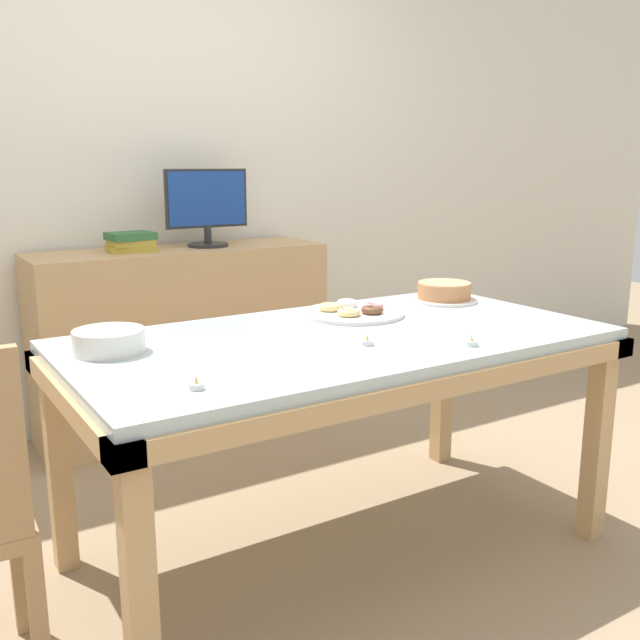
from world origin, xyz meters
TOP-DOWN VIEW (x-y plane):
  - ground_plane at (0.00, 0.00)m, footprint 12.00×12.00m
  - wall_back at (0.00, 1.70)m, footprint 8.00×0.10m
  - dining_table at (0.00, 0.00)m, footprint 1.78×0.93m
  - sideboard at (0.00, 1.40)m, footprint 1.43×0.44m
  - computer_monitor at (0.15, 1.40)m, footprint 0.42×0.20m
  - book_stack at (-0.24, 1.40)m, footprint 0.23×0.18m
  - cake_chocolate_round at (0.67, 0.24)m, footprint 0.27×0.27m
  - pastry_platter at (0.21, 0.22)m, footprint 0.38×0.38m
  - plate_stack at (-0.70, 0.17)m, footprint 0.21×0.21m
  - tealight_near_cakes at (0.26, -0.34)m, footprint 0.04×0.04m
  - tealight_left_edge at (-0.62, -0.29)m, footprint 0.04×0.04m
  - tealight_right_edge at (-0.01, -0.17)m, footprint 0.04×0.04m

SIDE VIEW (x-z plane):
  - ground_plane at x=0.00m, z-range 0.00..0.00m
  - sideboard at x=0.00m, z-range 0.00..0.92m
  - dining_table at x=0.00m, z-range 0.30..1.08m
  - tealight_near_cakes at x=0.26m, z-range 0.77..0.81m
  - tealight_left_edge at x=-0.62m, z-range 0.77..0.81m
  - tealight_right_edge at x=-0.01m, z-range 0.77..0.81m
  - pastry_platter at x=0.21m, z-range 0.77..0.81m
  - plate_stack at x=-0.70m, z-range 0.78..0.85m
  - cake_chocolate_round at x=0.67m, z-range 0.78..0.86m
  - book_stack at x=-0.24m, z-range 0.92..1.01m
  - computer_monitor at x=0.15m, z-range 0.92..1.30m
  - wall_back at x=0.00m, z-range 0.00..2.60m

